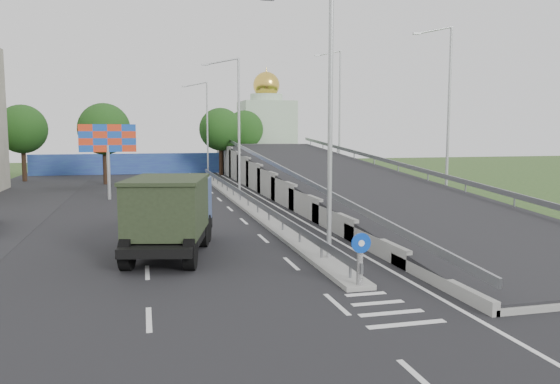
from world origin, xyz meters
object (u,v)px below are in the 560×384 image
object	(u,v)px
billboard	(108,143)
dump_truck	(172,211)
lamp_post_near	(325,110)
sign_bollard	(360,259)
lamp_post_mid	(236,120)
church	(266,129)
lamp_post_far	(206,124)

from	to	relation	value
billboard	dump_truck	xyz separation A→B (m)	(3.54, -18.91, -2.41)
lamp_post_near	billboard	xyz separation A→B (m)	(-9.11, 22.00, -1.62)
sign_bollard	lamp_post_near	size ratio (longest dim) A/B	0.17
sign_bollard	lamp_post_mid	bearing A→B (deg)	89.74
church	dump_truck	bearing A→B (deg)	-106.89
lamp_post_near	lamp_post_far	world-z (taller)	same
sign_bollard	lamp_post_far	size ratio (longest dim) A/B	0.17
lamp_post_far	billboard	xyz separation A→B (m)	(-9.11, -18.00, -1.62)
sign_bollard	lamp_post_mid	distance (m)	24.30
lamp_post_far	church	bearing A→B (deg)	54.76
sign_bollard	lamp_post_near	distance (m)	6.12
church	dump_truck	world-z (taller)	church
church	dump_truck	size ratio (longest dim) A/B	1.80
billboard	church	bearing A→B (deg)	59.30
sign_bollard	billboard	world-z (taller)	billboard
lamp_post_far	dump_truck	bearing A→B (deg)	-98.58
church	lamp_post_near	bearing A→B (deg)	-100.38
lamp_post_near	church	world-z (taller)	church
sign_bollard	lamp_post_mid	world-z (taller)	lamp_post_mid
church	billboard	xyz separation A→B (m)	(-19.00, -32.00, -1.12)
dump_truck	billboard	bearing A→B (deg)	113.26
lamp_post_far	dump_truck	size ratio (longest dim) A/B	1.31
sign_bollard	lamp_post_near	world-z (taller)	lamp_post_near
dump_truck	lamp_post_near	bearing A→B (deg)	-16.38
lamp_post_far	church	size ratio (longest dim) A/B	0.73
lamp_post_far	lamp_post_near	bearing A→B (deg)	-90.00
billboard	lamp_post_near	bearing A→B (deg)	-67.51
lamp_post_mid	lamp_post_near	bearing A→B (deg)	-90.00
billboard	dump_truck	size ratio (longest dim) A/B	0.72
lamp_post_near	billboard	bearing A→B (deg)	112.49
lamp_post_mid	lamp_post_far	xyz separation A→B (m)	(0.00, 20.00, 0.00)
church	lamp_post_far	bearing A→B (deg)	-125.24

